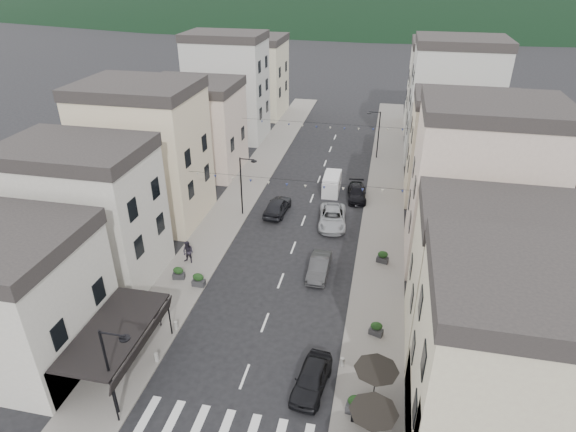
{
  "coord_description": "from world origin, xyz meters",
  "views": [
    {
      "loc": [
        6.92,
        -14.03,
        22.4
      ],
      "look_at": [
        -0.32,
        20.28,
        3.5
      ],
      "focal_mm": 30.0,
      "sensor_mm": 36.0,
      "label": 1
    }
  ],
  "objects_px": {
    "parked_car_c": "(332,218)",
    "parked_car_e": "(277,206)",
    "delivery_van": "(332,183)",
    "pedestrian_a": "(158,315)",
    "parked_car_d": "(357,193)",
    "parked_car_a": "(312,379)",
    "pedestrian_b": "(188,252)",
    "parked_car_b": "(319,267)"
  },
  "relations": [
    {
      "from": "pedestrian_a",
      "to": "parked_car_e",
      "type": "bearing_deg",
      "value": 65.24
    },
    {
      "from": "delivery_van",
      "to": "parked_car_c",
      "type": "bearing_deg",
      "value": -83.29
    },
    {
      "from": "parked_car_d",
      "to": "pedestrian_b",
      "type": "height_order",
      "value": "pedestrian_b"
    },
    {
      "from": "parked_car_b",
      "to": "pedestrian_a",
      "type": "height_order",
      "value": "pedestrian_a"
    },
    {
      "from": "parked_car_b",
      "to": "parked_car_c",
      "type": "relative_size",
      "value": 0.79
    },
    {
      "from": "parked_car_c",
      "to": "parked_car_a",
      "type": "bearing_deg",
      "value": -92.1
    },
    {
      "from": "parked_car_e",
      "to": "pedestrian_a",
      "type": "bearing_deg",
      "value": 80.61
    },
    {
      "from": "parked_car_a",
      "to": "pedestrian_a",
      "type": "relative_size",
      "value": 2.54
    },
    {
      "from": "parked_car_c",
      "to": "parked_car_e",
      "type": "distance_m",
      "value": 5.72
    },
    {
      "from": "parked_car_d",
      "to": "parked_car_e",
      "type": "relative_size",
      "value": 0.97
    },
    {
      "from": "parked_car_e",
      "to": "pedestrian_b",
      "type": "distance_m",
      "value": 11.39
    },
    {
      "from": "parked_car_c",
      "to": "pedestrian_a",
      "type": "height_order",
      "value": "pedestrian_a"
    },
    {
      "from": "parked_car_a",
      "to": "pedestrian_b",
      "type": "bearing_deg",
      "value": 145.16
    },
    {
      "from": "delivery_van",
      "to": "pedestrian_a",
      "type": "height_order",
      "value": "delivery_van"
    },
    {
      "from": "parked_car_d",
      "to": "pedestrian_b",
      "type": "relative_size",
      "value": 2.32
    },
    {
      "from": "parked_car_e",
      "to": "pedestrian_b",
      "type": "height_order",
      "value": "pedestrian_b"
    },
    {
      "from": "delivery_van",
      "to": "pedestrian_a",
      "type": "xyz_separation_m",
      "value": [
        -8.85,
        -23.93,
        -0.04
      ]
    },
    {
      "from": "parked_car_a",
      "to": "pedestrian_b",
      "type": "distance_m",
      "value": 16.2
    },
    {
      "from": "parked_car_a",
      "to": "pedestrian_b",
      "type": "height_order",
      "value": "pedestrian_b"
    },
    {
      "from": "pedestrian_a",
      "to": "pedestrian_b",
      "type": "bearing_deg",
      "value": 85.42
    },
    {
      "from": "parked_car_c",
      "to": "delivery_van",
      "type": "xyz_separation_m",
      "value": [
        -1.0,
        7.26,
        0.26
      ]
    },
    {
      "from": "delivery_van",
      "to": "pedestrian_b",
      "type": "bearing_deg",
      "value": -122.06
    },
    {
      "from": "parked_car_b",
      "to": "delivery_van",
      "type": "distance_m",
      "value": 15.59
    },
    {
      "from": "parked_car_e",
      "to": "pedestrian_b",
      "type": "xyz_separation_m",
      "value": [
        -5.16,
        -10.15,
        0.3
      ]
    },
    {
      "from": "parked_car_a",
      "to": "parked_car_e",
      "type": "relative_size",
      "value": 0.92
    },
    {
      "from": "parked_car_b",
      "to": "parked_car_c",
      "type": "height_order",
      "value": "parked_car_c"
    },
    {
      "from": "parked_car_d",
      "to": "parked_car_b",
      "type": "bearing_deg",
      "value": -103.84
    },
    {
      "from": "parked_car_e",
      "to": "pedestrian_b",
      "type": "bearing_deg",
      "value": 67.1
    },
    {
      "from": "parked_car_a",
      "to": "delivery_van",
      "type": "height_order",
      "value": "delivery_van"
    },
    {
      "from": "parked_car_e",
      "to": "parked_car_a",
      "type": "bearing_deg",
      "value": 112.24
    },
    {
      "from": "parked_car_d",
      "to": "pedestrian_a",
      "type": "relative_size",
      "value": 2.7
    },
    {
      "from": "parked_car_d",
      "to": "parked_car_a",
      "type": "bearing_deg",
      "value": -97.81
    },
    {
      "from": "delivery_van",
      "to": "pedestrian_b",
      "type": "distance_m",
      "value": 18.98
    },
    {
      "from": "pedestrian_b",
      "to": "parked_car_d",
      "type": "bearing_deg",
      "value": 60.81
    },
    {
      "from": "parked_car_b",
      "to": "pedestrian_b",
      "type": "relative_size",
      "value": 2.18
    },
    {
      "from": "parked_car_e",
      "to": "parked_car_b",
      "type": "bearing_deg",
      "value": 124.7
    },
    {
      "from": "pedestrian_a",
      "to": "parked_car_d",
      "type": "bearing_deg",
      "value": 51.57
    },
    {
      "from": "pedestrian_a",
      "to": "pedestrian_b",
      "type": "height_order",
      "value": "pedestrian_b"
    },
    {
      "from": "parked_car_d",
      "to": "parked_car_e",
      "type": "height_order",
      "value": "parked_car_e"
    },
    {
      "from": "parked_car_c",
      "to": "pedestrian_b",
      "type": "xyz_separation_m",
      "value": [
        -10.76,
        -9.01,
        0.35
      ]
    },
    {
      "from": "parked_car_e",
      "to": "pedestrian_a",
      "type": "height_order",
      "value": "pedestrian_a"
    },
    {
      "from": "parked_car_e",
      "to": "parked_car_d",
      "type": "bearing_deg",
      "value": -142.14
    }
  ]
}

